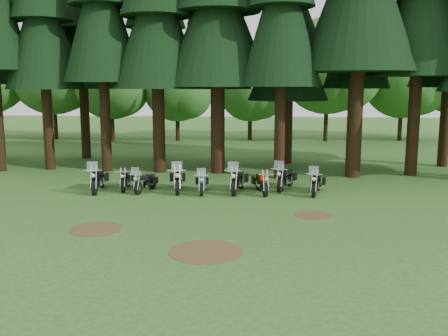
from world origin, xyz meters
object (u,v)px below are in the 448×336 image
(motorcycle_0, at_px, (98,180))
(motorcycle_7, at_px, (285,179))
(motorcycle_2, at_px, (145,182))
(motorcycle_4, at_px, (202,183))
(motorcycle_6, at_px, (261,183))
(motorcycle_1, at_px, (126,180))
(motorcycle_8, at_px, (316,183))
(motorcycle_5, at_px, (238,181))
(motorcycle_3, at_px, (177,180))

(motorcycle_0, distance_m, motorcycle_7, 8.70)
(motorcycle_0, bearing_deg, motorcycle_2, -6.32)
(motorcycle_2, relative_size, motorcycle_4, 0.98)
(motorcycle_6, xyz_separation_m, motorcycle_7, (1.11, 0.95, 0.05))
(motorcycle_4, bearing_deg, motorcycle_1, 165.67)
(motorcycle_2, distance_m, motorcycle_4, 2.62)
(motorcycle_1, xyz_separation_m, motorcycle_8, (8.82, -0.30, 0.05))
(motorcycle_4, relative_size, motorcycle_6, 0.97)
(motorcycle_5, bearing_deg, motorcycle_1, -175.77)
(motorcycle_3, bearing_deg, motorcycle_2, 178.24)
(motorcycle_0, relative_size, motorcycle_5, 0.99)
(motorcycle_5, bearing_deg, motorcycle_4, -162.44)
(motorcycle_4, bearing_deg, motorcycle_3, 162.01)
(motorcycle_2, distance_m, motorcycle_8, 7.78)
(motorcycle_0, relative_size, motorcycle_2, 1.23)
(motorcycle_1, bearing_deg, motorcycle_7, -1.93)
(motorcycle_1, height_order, motorcycle_3, motorcycle_3)
(motorcycle_4, height_order, motorcycle_5, motorcycle_5)
(motorcycle_2, relative_size, motorcycle_6, 0.94)
(motorcycle_2, relative_size, motorcycle_3, 0.81)
(motorcycle_1, xyz_separation_m, motorcycle_4, (3.67, -0.53, 0.01))
(motorcycle_6, height_order, motorcycle_8, motorcycle_8)
(motorcycle_1, distance_m, motorcycle_2, 1.15)
(motorcycle_3, xyz_separation_m, motorcycle_6, (3.85, -0.05, -0.08))
(motorcycle_3, bearing_deg, motorcycle_1, 164.07)
(motorcycle_1, distance_m, motorcycle_6, 6.37)
(motorcycle_5, bearing_deg, motorcycle_3, -172.02)
(motorcycle_2, xyz_separation_m, motorcycle_8, (7.77, 0.18, 0.05))
(motorcycle_0, distance_m, motorcycle_8, 9.97)
(motorcycle_4, bearing_deg, motorcycle_6, -2.00)
(motorcycle_1, bearing_deg, motorcycle_6, -9.62)
(motorcycle_2, height_order, motorcycle_6, motorcycle_2)
(motorcycle_0, bearing_deg, motorcycle_5, -5.35)
(motorcycle_7, bearing_deg, motorcycle_8, -15.58)
(motorcycle_2, bearing_deg, motorcycle_3, 21.32)
(motorcycle_0, xyz_separation_m, motorcycle_8, (9.97, 0.26, -0.04))
(motorcycle_0, relative_size, motorcycle_7, 1.06)
(motorcycle_5, height_order, motorcycle_8, motorcycle_5)
(motorcycle_2, bearing_deg, motorcycle_5, 17.21)
(motorcycle_4, distance_m, motorcycle_6, 2.70)
(motorcycle_1, height_order, motorcycle_5, motorcycle_5)
(motorcycle_3, distance_m, motorcycle_7, 5.04)
(motorcycle_0, xyz_separation_m, motorcycle_2, (2.19, 0.08, -0.09))
(motorcycle_0, bearing_deg, motorcycle_4, -8.02)
(motorcycle_3, xyz_separation_m, motorcycle_5, (2.76, 0.07, 0.00))
(motorcycle_8, bearing_deg, motorcycle_1, -169.07)
(motorcycle_2, height_order, motorcycle_3, motorcycle_3)
(motorcycle_6, distance_m, motorcycle_8, 2.46)
(motorcycle_3, height_order, motorcycle_5, motorcycle_5)
(motorcycle_7, bearing_deg, motorcycle_0, -153.90)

